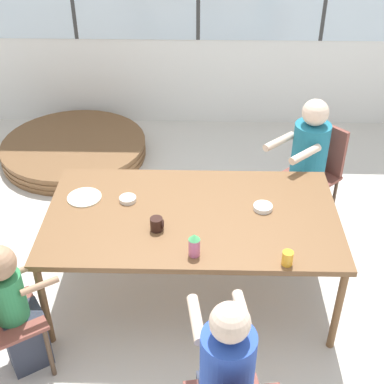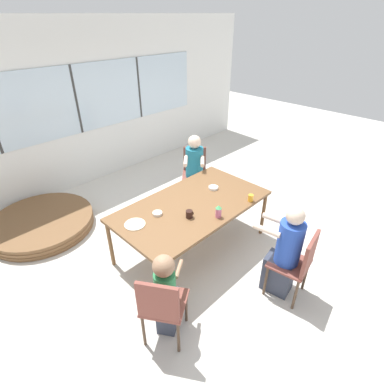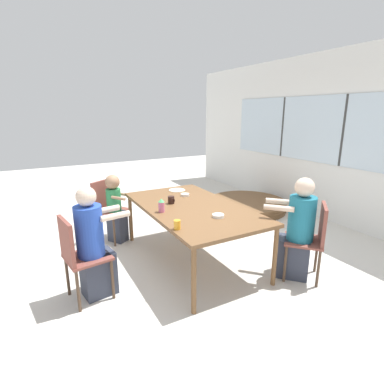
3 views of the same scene
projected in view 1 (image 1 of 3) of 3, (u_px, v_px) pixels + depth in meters
name	position (u px, v px, depth m)	size (l,w,h in m)	color
ground_plane	(192.00, 290.00, 4.03)	(16.00, 16.00, 0.00)	beige
dining_table	(192.00, 219.00, 3.64)	(1.98, 1.10, 0.72)	brown
chair_for_man_blue_shirt	(317.00, 165.00, 4.49)	(0.57, 0.57, 0.88)	brown
person_man_blue_shirt	(305.00, 171.00, 4.40)	(0.58, 0.56, 1.16)	#333847
person_toddler	(16.00, 311.00, 3.21)	(0.42, 0.37, 0.99)	#333847
coffee_mug	(157.00, 224.00, 3.45)	(0.09, 0.08, 0.09)	black
sippy_cup	(194.00, 245.00, 3.23)	(0.07, 0.07, 0.16)	#CC668C
juice_glass	(287.00, 258.00, 3.18)	(0.07, 0.07, 0.09)	gold
bowl_white_shallow	(263.00, 207.00, 3.65)	(0.13, 0.13, 0.03)	white
bowl_cereal	(128.00, 199.00, 3.73)	(0.12, 0.12, 0.03)	silver
plate_tortillas	(84.00, 197.00, 3.77)	(0.24, 0.24, 0.01)	beige
folded_table_stack	(74.00, 149.00, 5.57)	(1.48, 1.48, 0.18)	brown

